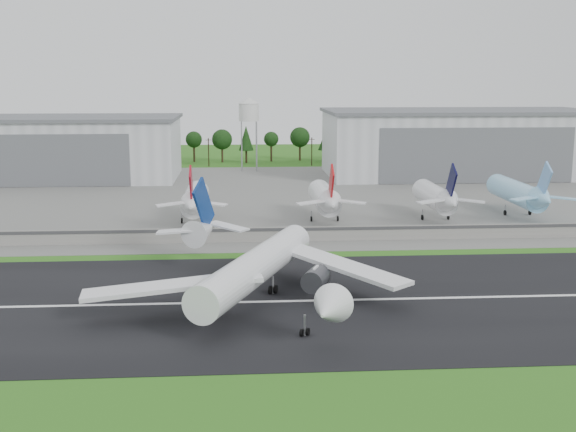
{
  "coord_description": "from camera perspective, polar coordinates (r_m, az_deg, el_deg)",
  "views": [
    {
      "loc": [
        -9.04,
        -106.9,
        37.47
      ],
      "look_at": [
        0.94,
        40.0,
        9.0
      ],
      "focal_mm": 45.0,
      "sensor_mm": 36.0,
      "label": 1
    }
  ],
  "objects": [
    {
      "name": "parked_jet_red_a",
      "position": [
        186.47,
        -7.39,
        1.26
      ],
      "size": [
        7.36,
        31.29,
        16.92
      ],
      "color": "white",
      "rests_on": "ground"
    },
    {
      "name": "hangar_west",
      "position": [
        282.12,
        -18.51,
        5.12
      ],
      "size": [
        97.0,
        44.0,
        23.2
      ],
      "color": "silver",
      "rests_on": "ground"
    },
    {
      "name": "runway_centerline",
      "position": [
        123.06,
        0.52,
        -6.73
      ],
      "size": [
        220.0,
        1.0,
        0.02
      ],
      "primitive_type": "cube",
      "color": "white",
      "rests_on": "runway"
    },
    {
      "name": "treeline",
      "position": [
        324.2,
        -2.27,
        4.3
      ],
      "size": [
        320.0,
        16.0,
        22.0
      ],
      "primitive_type": null,
      "color": "black",
      "rests_on": "ground"
    },
    {
      "name": "ground",
      "position": [
        113.64,
        0.91,
        -8.31
      ],
      "size": [
        600.0,
        600.0,
        0.0
      ],
      "primitive_type": "plane",
      "color": "#2A6117",
      "rests_on": "ground"
    },
    {
      "name": "water_tower",
      "position": [
        292.22,
        -3.12,
        8.39
      ],
      "size": [
        8.4,
        8.4,
        29.4
      ],
      "color": "#99999E",
      "rests_on": "ground"
    },
    {
      "name": "parked_jet_skyblue",
      "position": [
        205.67,
        17.91,
        1.71
      ],
      "size": [
        7.36,
        37.29,
        16.94
      ],
      "color": "#91D3FB",
      "rests_on": "ground"
    },
    {
      "name": "blast_fence",
      "position": [
        166.02,
        -0.67,
        -1.46
      ],
      "size": [
        240.0,
        0.61,
        3.5
      ],
      "color": "gray",
      "rests_on": "ground"
    },
    {
      "name": "main_airliner",
      "position": [
        121.0,
        -2.47,
        -4.69
      ],
      "size": [
        53.16,
        57.17,
        18.17
      ],
      "rotation": [
        0.0,
        0.0,
        2.76
      ],
      "color": "white",
      "rests_on": "runway"
    },
    {
      "name": "hangar_east",
      "position": [
        285.6,
        13.31,
        5.66
      ],
      "size": [
        102.0,
        47.0,
        25.2
      ],
      "color": "silver",
      "rests_on": "ground"
    },
    {
      "name": "parked_jet_red_b",
      "position": [
        187.43,
        2.98,
        1.39
      ],
      "size": [
        7.36,
        31.29,
        16.92
      ],
      "color": "white",
      "rests_on": "ground"
    },
    {
      "name": "utility_poles",
      "position": [
        309.32,
        -2.19,
        3.98
      ],
      "size": [
        230.0,
        3.0,
        12.0
      ],
      "primitive_type": null,
      "color": "black",
      "rests_on": "ground"
    },
    {
      "name": "parked_jet_navy",
      "position": [
        193.19,
        11.73,
        1.44
      ],
      "size": [
        7.36,
        31.29,
        16.86
      ],
      "color": "white",
      "rests_on": "ground"
    },
    {
      "name": "apron",
      "position": [
        230.15,
        -1.58,
        1.58
      ],
      "size": [
        320.0,
        150.0,
        0.1
      ],
      "primitive_type": "cube",
      "color": "slate",
      "rests_on": "ground"
    },
    {
      "name": "runway",
      "position": [
        123.08,
        0.52,
        -6.76
      ],
      "size": [
        320.0,
        60.0,
        0.1
      ],
      "primitive_type": "cube",
      "color": "black",
      "rests_on": "ground"
    }
  ]
}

